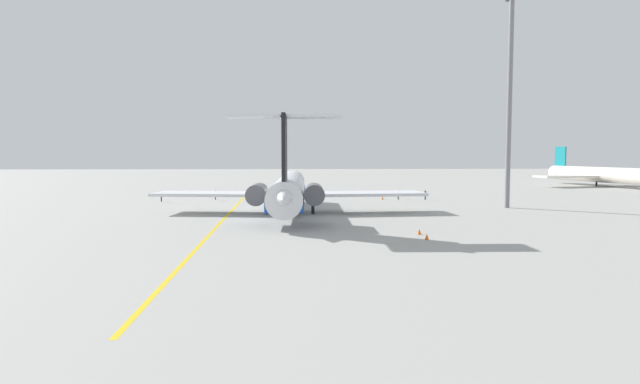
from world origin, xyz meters
The scene contains 12 objects.
ground centered at (0.00, 0.00, 0.00)m, with size 396.48×396.48×0.00m, color #9E9E99.
main_jetliner centered at (1.27, 11.97, 3.22)m, with size 40.53×36.07×11.82m.
airliner_far_left centered at (-53.59, 84.77, 2.82)m, with size 31.92×31.80×9.58m.
ground_crew_near_nose centered at (-19.39, 34.77, 1.06)m, with size 0.32×0.32×1.68m.
ground_crew_near_tail centered at (-20.12, 30.31, 1.06)m, with size 0.27×0.39×1.68m.
ground_crew_portside centered at (-17.84, -9.07, 1.13)m, with size 0.35×0.34×1.79m.
ground_crew_starboard centered at (-20.63, -0.72, 1.08)m, with size 0.38×0.27×1.71m.
safety_cone_nose centered at (19.35, 24.76, 0.28)m, with size 0.40×0.40×0.55m, color #EA590F.
safety_cone_wingtip centered at (-20.31, 27.61, 0.28)m, with size 0.40×0.40×0.55m, color #EA590F.
safety_cone_tail centered at (22.55, 24.72, 0.28)m, with size 0.40×0.40×0.55m, color #EA590F.
taxiway_centreline centered at (0.13, 4.06, 0.00)m, with size 95.98×0.36×0.01m, color gold.
light_mast centered at (-5.53, 43.33, 16.51)m, with size 4.00×0.70×30.54m.
Camera 1 is at (70.66, 12.76, 7.86)m, focal length 30.26 mm.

